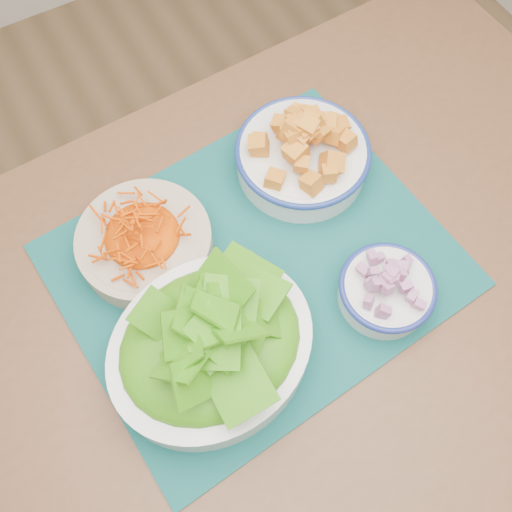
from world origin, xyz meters
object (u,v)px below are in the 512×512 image
Objects in this scene: carrot_bowl at (144,239)px; onion_bowl at (387,289)px; squash_bowl at (303,151)px; placemat at (256,265)px; lettuce_bowl at (210,343)px; table at (294,300)px.

onion_bowl is (0.27, -0.24, -0.00)m from carrot_bowl.
carrot_bowl is 0.29m from squash_bowl.
placemat is 0.17m from carrot_bowl.
squash_bowl is 0.87× the size of lettuce_bowl.
lettuce_bowl reaches higher than onion_bowl.
carrot_bowl is 0.78× the size of lettuce_bowl.
carrot_bowl is (-0.13, 0.10, 0.04)m from placemat.
carrot_bowl is 0.37m from onion_bowl.
table is 0.12m from placemat.
table is 0.18m from onion_bowl.
onion_bowl is at bearing -41.94° from carrot_bowl.
table is 9.17× the size of onion_bowl.
squash_bowl is 0.35m from lettuce_bowl.
table is at bearing -40.65° from carrot_bowl.
placemat is 3.99× the size of onion_bowl.
placemat is at bearing 129.33° from table.
squash_bowl is at bearing 29.63° from lettuce_bowl.
carrot_bowl is 0.20m from lettuce_bowl.
onion_bowl reaches higher than table.
lettuce_bowl is 0.27m from onion_bowl.
lettuce_bowl is at bearing -147.16° from placemat.
lettuce_bowl is at bearing -86.92° from carrot_bowl.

